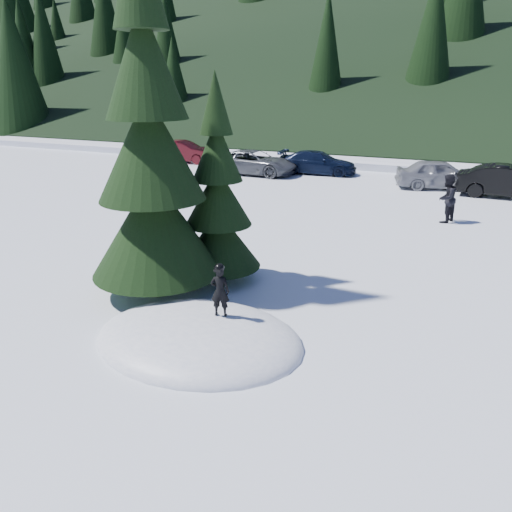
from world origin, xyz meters
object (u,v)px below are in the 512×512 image
at_px(spruce_tall, 151,161).
at_px(car_1, 183,152).
at_px(spruce_short, 218,204).
at_px(car_0, 160,147).
at_px(car_2, 254,162).
at_px(car_5, 509,182).
at_px(car_3, 318,163).
at_px(car_4, 440,174).
at_px(child_skier, 220,291).
at_px(adult_0, 446,198).

relative_size(spruce_tall, car_1, 2.02).
xyz_separation_m(spruce_tall, car_1, (-10.85, 18.62, -2.62)).
bearing_deg(spruce_short, car_1, 124.52).
distance_m(spruce_tall, spruce_short, 2.11).
bearing_deg(car_0, car_2, -138.33).
bearing_deg(car_1, car_2, -116.83).
distance_m(spruce_tall, car_1, 21.71).
bearing_deg(car_5, car_3, 77.26).
xyz_separation_m(spruce_short, car_4, (4.32, 15.15, -1.38)).
distance_m(spruce_tall, car_3, 18.38).
xyz_separation_m(car_0, car_2, (9.15, -3.96, 0.05)).
height_order(car_2, car_5, car_5).
distance_m(child_skier, car_2, 19.34).
bearing_deg(car_3, child_skier, -173.63).
bearing_deg(spruce_tall, car_2, 106.09).
height_order(adult_0, car_0, adult_0).
relative_size(car_3, car_4, 1.05).
distance_m(adult_0, car_2, 12.62).
distance_m(spruce_short, car_4, 15.81).
bearing_deg(spruce_short, car_5, 62.68).
xyz_separation_m(adult_0, car_2, (-10.84, 6.46, -0.24)).
bearing_deg(adult_0, car_0, -95.47).
relative_size(spruce_tall, child_skier, 8.00).
distance_m(child_skier, adult_0, 11.99).
relative_size(spruce_tall, adult_0, 4.69).
relative_size(child_skier, car_4, 0.25).
bearing_deg(spruce_short, car_0, 128.04).
bearing_deg(car_5, spruce_short, 153.71).
distance_m(spruce_tall, child_skier, 3.69).
bearing_deg(car_4, child_skier, 155.11).
relative_size(spruce_short, adult_0, 2.93).
height_order(car_0, car_4, car_4).
xyz_separation_m(child_skier, adult_0, (3.56, 11.45, -0.10)).
bearing_deg(car_5, adult_0, 158.86).
xyz_separation_m(car_1, car_2, (6.09, -2.12, -0.02)).
relative_size(spruce_tall, car_0, 2.33).
distance_m(child_skier, car_4, 18.18).
bearing_deg(spruce_short, car_2, 110.88).
xyz_separation_m(spruce_short, car_2, (-5.76, 15.10, -1.42)).
bearing_deg(adult_0, car_4, -151.26).
distance_m(child_skier, car_1, 24.08).
bearing_deg(child_skier, spruce_tall, -44.33).
xyz_separation_m(car_0, car_3, (12.42, -2.33, 0.02)).
xyz_separation_m(adult_0, car_4, (-0.76, 6.51, -0.19)).
height_order(child_skier, car_3, child_skier).
bearing_deg(car_4, car_5, -121.36).
bearing_deg(car_0, car_5, -126.97).
bearing_deg(adult_0, car_2, -98.73).
bearing_deg(child_skier, car_0, -68.16).
xyz_separation_m(car_0, car_5, (22.31, -4.76, 0.11)).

